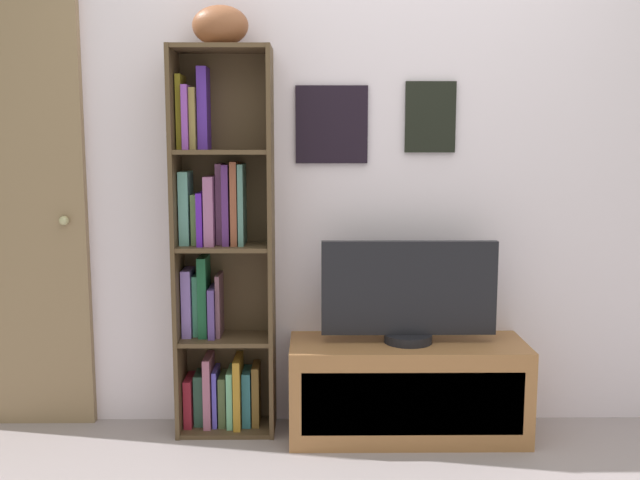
# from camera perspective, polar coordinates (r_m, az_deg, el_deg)

# --- Properties ---
(back_wall) EXTENTS (4.80, 0.08, 2.41)m
(back_wall) POSITION_cam_1_polar(r_m,az_deg,el_deg) (3.42, 3.73, 5.24)
(back_wall) COLOR silver
(back_wall) RESTS_ON ground
(bookshelf) EXTENTS (0.45, 0.25, 1.78)m
(bookshelf) POSITION_cam_1_polar(r_m,az_deg,el_deg) (3.36, -8.12, -1.75)
(bookshelf) COLOR #4D3A25
(bookshelf) RESTS_ON ground
(football) EXTENTS (0.27, 0.20, 0.18)m
(football) POSITION_cam_1_polar(r_m,az_deg,el_deg) (3.31, -7.98, 16.61)
(football) COLOR brown
(football) RESTS_ON bookshelf
(tv_stand) EXTENTS (1.09, 0.39, 0.45)m
(tv_stand) POSITION_cam_1_polar(r_m,az_deg,el_deg) (3.40, 6.99, -11.74)
(tv_stand) COLOR #9A663B
(tv_stand) RESTS_ON ground
(television) EXTENTS (0.80, 0.22, 0.47)m
(television) POSITION_cam_1_polar(r_m,az_deg,el_deg) (3.28, 7.12, -4.19)
(television) COLOR black
(television) RESTS_ON tv_stand
(door) EXTENTS (0.78, 0.09, 2.08)m
(door) POSITION_cam_1_polar(r_m,az_deg,el_deg) (3.67, -23.96, 2.12)
(door) COLOR #8B7050
(door) RESTS_ON ground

